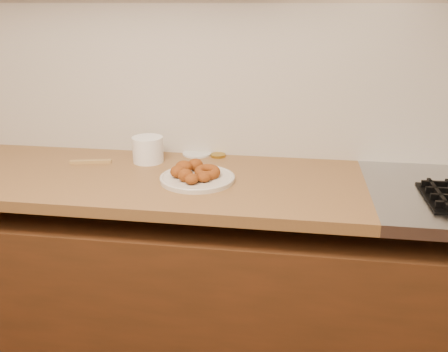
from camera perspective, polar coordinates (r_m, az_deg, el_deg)
The scene contains 11 objects.
wall_back at distance 1.92m, azimuth 1.59°, elevation 15.60°, with size 4.00×0.02×2.70m, color tan.
base_cabinet at distance 1.96m, azimuth 0.16°, elevation -14.54°, with size 3.60×0.60×0.77m, color #522A14.
butcher_block at distance 1.93m, azimuth -19.32°, elevation 0.12°, with size 2.30×0.62×0.04m, color brown.
backsplash at distance 1.93m, azimuth 1.50°, elevation 11.13°, with size 3.60×0.02×0.60m, color beige.
donut_plate at distance 1.71m, azimuth -3.22°, elevation -0.30°, with size 0.27×0.27×0.02m, color beige.
ring_donut at distance 1.70m, azimuth -2.03°, elevation 0.49°, with size 0.09×0.09×0.03m, color brown.
fried_dough_chunks at distance 1.70m, azimuth -4.33°, elevation 0.59°, with size 0.17×0.20×0.05m.
plastic_tub at distance 1.92m, azimuth -9.14°, elevation 3.17°, with size 0.12×0.12×0.10m, color white.
tub_lid at distance 2.00m, azimuth -3.26°, elevation 2.72°, with size 0.12×0.12×0.01m, color silver.
brass_jar_lid at distance 1.97m, azimuth -0.71°, elevation 2.51°, with size 0.06×0.06×0.01m, color #AC882C.
wooden_utensil at distance 1.96m, azimuth -15.75°, elevation 1.67°, with size 0.16×0.02×0.01m, color #A78448.
Camera 1 is at (0.23, 0.10, 1.50)m, focal length 38.00 mm.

